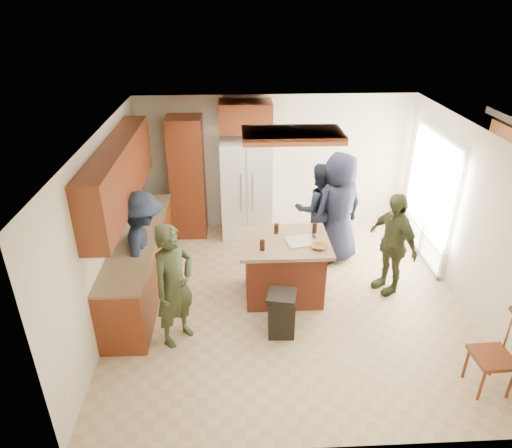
{
  "coord_description": "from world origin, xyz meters",
  "views": [
    {
      "loc": [
        -0.75,
        -5.52,
        4.09
      ],
      "look_at": [
        -0.47,
        0.22,
        1.15
      ],
      "focal_mm": 32.0,
      "sensor_mm": 36.0,
      "label": 1
    }
  ],
  "objects_px": {
    "person_behind_right": "(338,209)",
    "kitchen_island": "(284,267)",
    "spindle_chair": "(495,357)",
    "refrigerator": "(246,189)",
    "trash_bin": "(281,313)",
    "person_front_left": "(174,285)",
    "person_side_right": "(392,243)",
    "person_behind_left": "(318,209)",
    "person_counter": "(145,248)"
  },
  "relations": [
    {
      "from": "person_behind_right",
      "to": "kitchen_island",
      "type": "bearing_deg",
      "value": 18.58
    },
    {
      "from": "spindle_chair",
      "to": "refrigerator",
      "type": "bearing_deg",
      "value": 124.01
    },
    {
      "from": "trash_bin",
      "to": "spindle_chair",
      "type": "xyz_separation_m",
      "value": [
        2.28,
        -1.06,
        0.13
      ]
    },
    {
      "from": "person_front_left",
      "to": "trash_bin",
      "type": "bearing_deg",
      "value": -47.95
    },
    {
      "from": "person_front_left",
      "to": "person_side_right",
      "type": "height_order",
      "value": "person_front_left"
    },
    {
      "from": "person_front_left",
      "to": "kitchen_island",
      "type": "distance_m",
      "value": 1.76
    },
    {
      "from": "person_side_right",
      "to": "spindle_chair",
      "type": "distance_m",
      "value": 2.1
    },
    {
      "from": "kitchen_island",
      "to": "refrigerator",
      "type": "bearing_deg",
      "value": 103.58
    },
    {
      "from": "person_behind_left",
      "to": "person_side_right",
      "type": "bearing_deg",
      "value": 121.41
    },
    {
      "from": "person_counter",
      "to": "kitchen_island",
      "type": "xyz_separation_m",
      "value": [
        1.98,
        -0.01,
        -0.37
      ]
    },
    {
      "from": "refrigerator",
      "to": "trash_bin",
      "type": "bearing_deg",
      "value": -82.72
    },
    {
      "from": "person_behind_right",
      "to": "person_behind_left",
      "type": "bearing_deg",
      "value": -69.73
    },
    {
      "from": "person_counter",
      "to": "person_front_left",
      "type": "bearing_deg",
      "value": -155.97
    },
    {
      "from": "person_behind_right",
      "to": "refrigerator",
      "type": "distance_m",
      "value": 1.78
    },
    {
      "from": "person_behind_right",
      "to": "kitchen_island",
      "type": "distance_m",
      "value": 1.47
    },
    {
      "from": "refrigerator",
      "to": "person_counter",
      "type": "bearing_deg",
      "value": -127.04
    },
    {
      "from": "refrigerator",
      "to": "person_side_right",
      "type": "bearing_deg",
      "value": -42.83
    },
    {
      "from": "trash_bin",
      "to": "spindle_chair",
      "type": "bearing_deg",
      "value": -24.95
    },
    {
      "from": "person_front_left",
      "to": "spindle_chair",
      "type": "relative_size",
      "value": 1.68
    },
    {
      "from": "person_side_right",
      "to": "person_front_left",
      "type": "bearing_deg",
      "value": -96.56
    },
    {
      "from": "person_behind_left",
      "to": "kitchen_island",
      "type": "bearing_deg",
      "value": 55.23
    },
    {
      "from": "person_front_left",
      "to": "person_behind_left",
      "type": "xyz_separation_m",
      "value": [
        2.17,
        2.17,
        -0.02
      ]
    },
    {
      "from": "person_behind_left",
      "to": "spindle_chair",
      "type": "relative_size",
      "value": 1.63
    },
    {
      "from": "person_counter",
      "to": "trash_bin",
      "type": "distance_m",
      "value": 2.13
    },
    {
      "from": "refrigerator",
      "to": "kitchen_island",
      "type": "height_order",
      "value": "refrigerator"
    },
    {
      "from": "trash_bin",
      "to": "refrigerator",
      "type": "bearing_deg",
      "value": 97.28
    },
    {
      "from": "trash_bin",
      "to": "spindle_chair",
      "type": "distance_m",
      "value": 2.52
    },
    {
      "from": "person_behind_left",
      "to": "refrigerator",
      "type": "bearing_deg",
      "value": -37.78
    },
    {
      "from": "trash_bin",
      "to": "person_counter",
      "type": "bearing_deg",
      "value": 154.83
    },
    {
      "from": "person_behind_left",
      "to": "person_side_right",
      "type": "distance_m",
      "value": 1.49
    },
    {
      "from": "person_front_left",
      "to": "person_behind_right",
      "type": "distance_m",
      "value": 3.1
    },
    {
      "from": "person_front_left",
      "to": "person_counter",
      "type": "relative_size",
      "value": 0.99
    },
    {
      "from": "person_counter",
      "to": "spindle_chair",
      "type": "height_order",
      "value": "person_counter"
    },
    {
      "from": "refrigerator",
      "to": "kitchen_island",
      "type": "relative_size",
      "value": 1.41
    },
    {
      "from": "kitchen_island",
      "to": "trash_bin",
      "type": "bearing_deg",
      "value": -97.68
    },
    {
      "from": "person_front_left",
      "to": "spindle_chair",
      "type": "xyz_separation_m",
      "value": [
        3.63,
        -1.02,
        -0.38
      ]
    },
    {
      "from": "person_behind_right",
      "to": "kitchen_island",
      "type": "relative_size",
      "value": 1.47
    },
    {
      "from": "kitchen_island",
      "to": "trash_bin",
      "type": "height_order",
      "value": "kitchen_island"
    },
    {
      "from": "person_behind_left",
      "to": "spindle_chair",
      "type": "distance_m",
      "value": 3.52
    },
    {
      "from": "refrigerator",
      "to": "trash_bin",
      "type": "distance_m",
      "value": 2.94
    },
    {
      "from": "refrigerator",
      "to": "person_front_left",
      "type": "bearing_deg",
      "value": -108.73
    },
    {
      "from": "person_side_right",
      "to": "refrigerator",
      "type": "relative_size",
      "value": 0.88
    },
    {
      "from": "kitchen_island",
      "to": "spindle_chair",
      "type": "distance_m",
      "value": 2.9
    },
    {
      "from": "person_behind_left",
      "to": "person_front_left",
      "type": "bearing_deg",
      "value": 39.29
    },
    {
      "from": "spindle_chair",
      "to": "kitchen_island",
      "type": "bearing_deg",
      "value": 138.34
    },
    {
      "from": "person_behind_left",
      "to": "trash_bin",
      "type": "xyz_separation_m",
      "value": [
        -0.82,
        -2.12,
        -0.49
      ]
    },
    {
      "from": "person_side_right",
      "to": "kitchen_island",
      "type": "height_order",
      "value": "person_side_right"
    },
    {
      "from": "trash_bin",
      "to": "kitchen_island",
      "type": "bearing_deg",
      "value": 82.32
    },
    {
      "from": "person_front_left",
      "to": "trash_bin",
      "type": "distance_m",
      "value": 1.45
    },
    {
      "from": "trash_bin",
      "to": "person_behind_right",
      "type": "bearing_deg",
      "value": 59.3
    }
  ]
}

